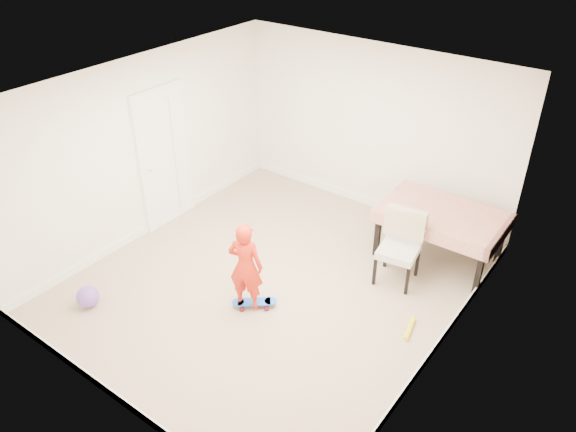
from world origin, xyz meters
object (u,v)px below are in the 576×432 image
Objects in this scene: dining_chair at (398,249)px; skateboard at (254,304)px; dining_table at (439,235)px; child at (246,269)px; balloon at (88,297)px.

skateboard is at bearing -135.96° from dining_chair.
dining_table is 1.38× the size of child.
balloon is at bearing -144.71° from dining_chair.
dining_chair is at bearing -107.16° from dining_table.
dining_chair is 1.96m from skateboard.
skateboard is at bearing 36.07° from balloon.
dining_table is 2.70m from skateboard.
dining_table is 2.77m from child.
balloon is at bearing 176.51° from skateboard.
child reaches higher than dining_chair.
child reaches higher than skateboard.
dining_chair is at bearing -146.66° from child.
child is at bearing 36.03° from balloon.
dining_chair reaches higher than balloon.
dining_chair reaches higher than dining_table.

